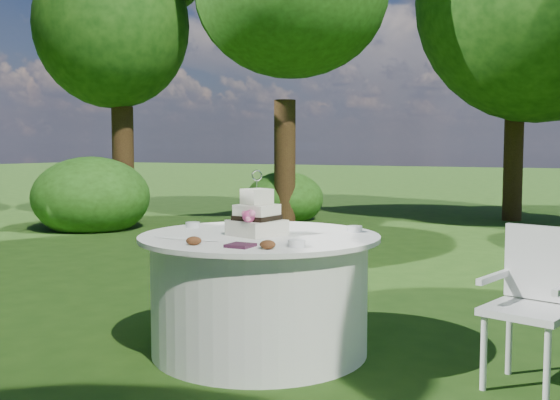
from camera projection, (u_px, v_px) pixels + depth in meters
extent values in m
plane|color=#1D3D10|center=(260.00, 351.00, 4.30)|extent=(80.00, 80.00, 0.00)
cube|color=#421C32|center=(240.00, 245.00, 3.71)|extent=(0.14, 0.14, 0.02)
ellipsoid|color=white|center=(185.00, 239.00, 4.00)|extent=(0.48, 0.07, 0.01)
cylinder|color=white|center=(260.00, 295.00, 4.27)|extent=(1.40, 1.40, 0.74)
cylinder|color=white|center=(259.00, 237.00, 4.24)|extent=(1.56, 1.56, 0.03)
cube|color=white|center=(257.00, 228.00, 4.20)|extent=(0.37, 0.37, 0.10)
cube|color=white|center=(257.00, 212.00, 4.19)|extent=(0.25, 0.25, 0.10)
cube|color=beige|center=(257.00, 196.00, 4.18)|extent=(0.21, 0.21, 0.10)
cube|color=black|center=(257.00, 217.00, 4.19)|extent=(0.26, 0.26, 0.03)
sphere|color=#BB3775|center=(249.00, 216.00, 4.06)|extent=(0.08, 0.08, 0.08)
cylinder|color=silver|center=(257.00, 185.00, 4.17)|extent=(0.01, 0.01, 0.05)
torus|color=white|center=(257.00, 175.00, 4.17)|extent=(0.07, 0.02, 0.07)
cube|color=silver|center=(528.00, 311.00, 3.58)|extent=(0.52, 0.52, 0.04)
cube|color=silver|center=(542.00, 263.00, 3.71)|extent=(0.42, 0.14, 0.42)
cylinder|color=white|center=(484.00, 353.00, 3.59)|extent=(0.04, 0.04, 0.42)
cylinder|color=white|center=(547.00, 367.00, 3.36)|extent=(0.04, 0.04, 0.42)
cylinder|color=silver|center=(509.00, 339.00, 3.84)|extent=(0.04, 0.04, 0.42)
cube|color=white|center=(493.00, 277.00, 3.70)|extent=(0.13, 0.38, 0.04)
cylinder|color=silver|center=(355.00, 229.00, 4.37)|extent=(0.10, 0.10, 0.04)
cylinder|color=silver|center=(193.00, 225.00, 4.59)|extent=(0.10, 0.10, 0.04)
cylinder|color=silver|center=(257.00, 222.00, 4.74)|extent=(0.10, 0.10, 0.04)
cylinder|color=silver|center=(296.00, 243.00, 3.72)|extent=(0.10, 0.10, 0.04)
ellipsoid|color=#562D16|center=(268.00, 244.00, 3.64)|extent=(0.09, 0.09, 0.05)
ellipsoid|color=#562D16|center=(194.00, 241.00, 3.79)|extent=(0.09, 0.09, 0.05)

